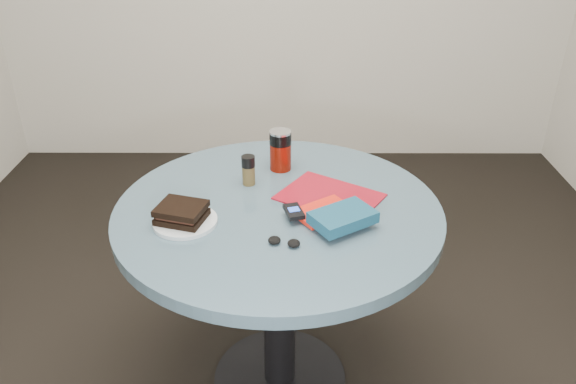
{
  "coord_description": "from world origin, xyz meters",
  "views": [
    {
      "loc": [
        0.04,
        -1.48,
        1.62
      ],
      "look_at": [
        0.03,
        0.0,
        0.8
      ],
      "focal_mm": 35.0,
      "sensor_mm": 36.0,
      "label": 1
    }
  ],
  "objects_px": {
    "soda_can": "(280,150)",
    "mp3_player": "(294,211)",
    "sandwich": "(182,213)",
    "headphones": "(284,242)",
    "novel": "(343,217)",
    "table": "(279,250)",
    "pepper_grinder": "(248,170)",
    "red_book": "(324,212)",
    "magazine": "(330,197)",
    "plate": "(185,221)"
  },
  "relations": [
    {
      "from": "pepper_grinder",
      "to": "red_book",
      "type": "relative_size",
      "value": 0.59
    },
    {
      "from": "plate",
      "to": "red_book",
      "type": "distance_m",
      "value": 0.41
    },
    {
      "from": "plate",
      "to": "table",
      "type": "bearing_deg",
      "value": 20.02
    },
    {
      "from": "table",
      "to": "soda_can",
      "type": "bearing_deg",
      "value": 89.25
    },
    {
      "from": "soda_can",
      "to": "magazine",
      "type": "relative_size",
      "value": 0.47
    },
    {
      "from": "table",
      "to": "red_book",
      "type": "distance_m",
      "value": 0.23
    },
    {
      "from": "pepper_grinder",
      "to": "novel",
      "type": "bearing_deg",
      "value": -43.37
    },
    {
      "from": "novel",
      "to": "mp3_player",
      "type": "xyz_separation_m",
      "value": [
        -0.14,
        0.05,
        -0.01
      ]
    },
    {
      "from": "table",
      "to": "soda_can",
      "type": "xyz_separation_m",
      "value": [
        0.0,
        0.26,
        0.23
      ]
    },
    {
      "from": "magazine",
      "to": "headphones",
      "type": "bearing_deg",
      "value": -85.08
    },
    {
      "from": "magazine",
      "to": "novel",
      "type": "distance_m",
      "value": 0.18
    },
    {
      "from": "plate",
      "to": "pepper_grinder",
      "type": "bearing_deg",
      "value": 55.1
    },
    {
      "from": "novel",
      "to": "headphones",
      "type": "height_order",
      "value": "novel"
    },
    {
      "from": "table",
      "to": "magazine",
      "type": "xyz_separation_m",
      "value": [
        0.16,
        0.06,
        0.17
      ]
    },
    {
      "from": "plate",
      "to": "soda_can",
      "type": "distance_m",
      "value": 0.45
    },
    {
      "from": "magazine",
      "to": "sandwich",
      "type": "bearing_deg",
      "value": -127.7
    },
    {
      "from": "plate",
      "to": "magazine",
      "type": "relative_size",
      "value": 0.63
    },
    {
      "from": "sandwich",
      "to": "novel",
      "type": "xyz_separation_m",
      "value": [
        0.46,
        -0.03,
        0.0
      ]
    },
    {
      "from": "novel",
      "to": "sandwich",
      "type": "bearing_deg",
      "value": 144.2
    },
    {
      "from": "mp3_player",
      "to": "sandwich",
      "type": "bearing_deg",
      "value": -175.86
    },
    {
      "from": "mp3_player",
      "to": "soda_can",
      "type": "bearing_deg",
      "value": 97.55
    },
    {
      "from": "novel",
      "to": "plate",
      "type": "bearing_deg",
      "value": 144.23
    },
    {
      "from": "sandwich",
      "to": "headphones",
      "type": "distance_m",
      "value": 0.32
    },
    {
      "from": "plate",
      "to": "mp3_player",
      "type": "xyz_separation_m",
      "value": [
        0.32,
        0.02,
        0.02
      ]
    },
    {
      "from": "table",
      "to": "headphones",
      "type": "bearing_deg",
      "value": -84.52
    },
    {
      "from": "mp3_player",
      "to": "headphones",
      "type": "bearing_deg",
      "value": -101.48
    },
    {
      "from": "sandwich",
      "to": "headphones",
      "type": "bearing_deg",
      "value": -20.52
    },
    {
      "from": "soda_can",
      "to": "novel",
      "type": "relative_size",
      "value": 0.8
    },
    {
      "from": "pepper_grinder",
      "to": "magazine",
      "type": "xyz_separation_m",
      "value": [
        0.26,
        -0.09,
        -0.05
      ]
    },
    {
      "from": "table",
      "to": "sandwich",
      "type": "distance_m",
      "value": 0.35
    },
    {
      "from": "novel",
      "to": "soda_can",
      "type": "bearing_deg",
      "value": 83.07
    },
    {
      "from": "plate",
      "to": "magazine",
      "type": "distance_m",
      "value": 0.46
    },
    {
      "from": "magazine",
      "to": "mp3_player",
      "type": "height_order",
      "value": "mp3_player"
    },
    {
      "from": "plate",
      "to": "red_book",
      "type": "bearing_deg",
      "value": 6.52
    },
    {
      "from": "table",
      "to": "mp3_player",
      "type": "relative_size",
      "value": 10.98
    },
    {
      "from": "sandwich",
      "to": "pepper_grinder",
      "type": "relative_size",
      "value": 1.59
    },
    {
      "from": "soda_can",
      "to": "mp3_player",
      "type": "distance_m",
      "value": 0.34
    },
    {
      "from": "mp3_player",
      "to": "pepper_grinder",
      "type": "bearing_deg",
      "value": 123.64
    },
    {
      "from": "soda_can",
      "to": "sandwich",
      "type": "bearing_deg",
      "value": -128.27
    },
    {
      "from": "soda_can",
      "to": "plate",
      "type": "bearing_deg",
      "value": -127.45
    },
    {
      "from": "table",
      "to": "pepper_grinder",
      "type": "xyz_separation_m",
      "value": [
        -0.1,
        0.15,
        0.21
      ]
    },
    {
      "from": "table",
      "to": "pepper_grinder",
      "type": "relative_size",
      "value": 10.03
    },
    {
      "from": "plate",
      "to": "sandwich",
      "type": "relative_size",
      "value": 1.18
    },
    {
      "from": "red_book",
      "to": "headphones",
      "type": "relative_size",
      "value": 1.74
    },
    {
      "from": "plate",
      "to": "novel",
      "type": "distance_m",
      "value": 0.46
    },
    {
      "from": "plate",
      "to": "headphones",
      "type": "xyz_separation_m",
      "value": [
        0.29,
        -0.11,
        0.0
      ]
    },
    {
      "from": "sandwich",
      "to": "magazine",
      "type": "xyz_separation_m",
      "value": [
        0.44,
        0.15,
        -0.03
      ]
    },
    {
      "from": "sandwich",
      "to": "headphones",
      "type": "xyz_separation_m",
      "value": [
        0.3,
        -0.11,
        -0.03
      ]
    },
    {
      "from": "pepper_grinder",
      "to": "mp3_player",
      "type": "xyz_separation_m",
      "value": [
        0.15,
        -0.22,
        -0.03
      ]
    },
    {
      "from": "sandwich",
      "to": "headphones",
      "type": "height_order",
      "value": "sandwich"
    }
  ]
}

